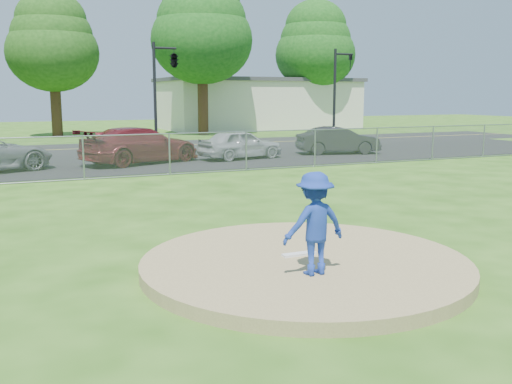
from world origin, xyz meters
TOP-DOWN VIEW (x-y plane):
  - ground at (0.00, 10.00)m, footprint 120.00×120.00m
  - pitchers_mound at (0.00, 0.00)m, footprint 5.40×5.40m
  - pitching_rubber at (0.00, 0.20)m, footprint 0.60×0.15m
  - chain_link_fence at (0.00, 12.00)m, footprint 40.00×0.06m
  - parking_lot at (0.00, 16.50)m, footprint 50.00×8.00m
  - street at (0.00, 24.00)m, footprint 60.00×7.00m
  - commercial_building at (16.00, 38.00)m, footprint 16.40×9.40m
  - tree_center at (-1.00, 34.00)m, footprint 6.16×6.16m
  - tree_right at (9.00, 32.00)m, footprint 7.28×7.28m
  - tree_far_right at (20.00, 35.00)m, footprint 6.72×6.72m
  - traffic_signal_center at (3.97, 22.00)m, footprint 1.42×2.48m
  - traffic_signal_right at (14.24, 22.00)m, footprint 1.28×0.20m
  - pitcher at (-0.27, -0.78)m, footprint 1.02×0.60m
  - parked_car_darkred at (0.86, 16.07)m, footprint 5.68×3.94m
  - parked_car_pearl at (5.37, 15.92)m, footprint 4.14×2.29m
  - parked_car_charcoal at (10.66, 16.12)m, footprint 4.24×2.30m

SIDE VIEW (x-z plane):
  - ground at x=0.00m, z-range 0.00..0.00m
  - street at x=0.00m, z-range 0.00..0.01m
  - parking_lot at x=0.00m, z-range 0.00..0.01m
  - pitchers_mound at x=0.00m, z-range 0.00..0.20m
  - pitching_rubber at x=0.00m, z-range 0.20..0.24m
  - parked_car_charcoal at x=10.66m, z-range 0.01..1.34m
  - parked_car_pearl at x=5.37m, z-range 0.01..1.34m
  - chain_link_fence at x=0.00m, z-range 0.00..1.50m
  - parked_car_darkred at x=0.86m, z-range 0.01..1.54m
  - pitcher at x=-0.27m, z-range 0.20..1.75m
  - commercial_building at x=16.00m, z-range 0.01..4.31m
  - traffic_signal_right at x=14.24m, z-range 0.56..6.16m
  - traffic_signal_center at x=3.97m, z-range 1.81..7.41m
  - tree_center at x=-1.00m, z-range 1.55..11.39m
  - tree_far_right at x=20.00m, z-range 1.69..12.43m
  - tree_right at x=9.00m, z-range 1.83..13.47m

